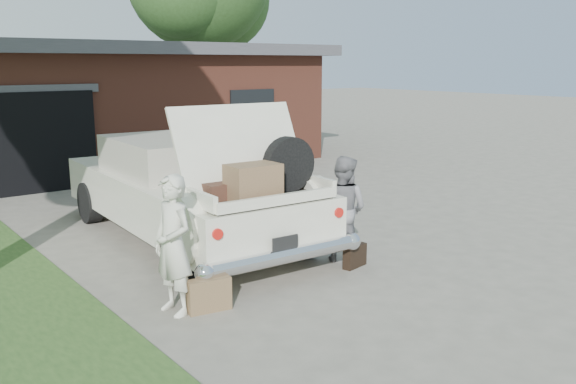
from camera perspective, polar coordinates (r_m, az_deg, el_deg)
ground at (r=8.04m, az=2.65°, el=-8.40°), size 90.00×90.00×0.00m
house at (r=18.21m, az=-19.04°, el=7.80°), size 12.80×7.80×3.30m
sedan at (r=9.86m, az=-9.46°, el=0.36°), size 2.49×5.79×2.25m
woman_left at (r=6.96m, az=-10.70°, el=-4.90°), size 0.46×0.63×1.61m
woman_right at (r=8.71m, az=5.16°, el=-1.59°), size 0.80×0.90×1.53m
suitcase_left at (r=7.14m, az=-7.39°, el=-9.52°), size 0.52×0.24×0.39m
suitcase_right at (r=8.60m, az=6.27°, el=-5.98°), size 0.42×0.21×0.31m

